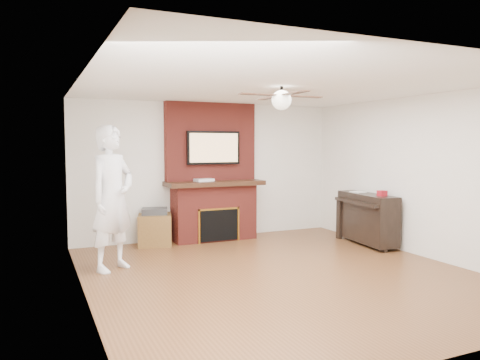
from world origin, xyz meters
name	(u,v)px	position (x,y,z in m)	size (l,w,h in m)	color
room_shell	(281,181)	(0.00, 0.00, 1.25)	(5.36, 5.86, 2.86)	#563219
fireplace	(213,185)	(0.00, 2.55, 1.00)	(1.78, 0.64, 2.50)	maroon
tv	(213,148)	(0.00, 2.50, 1.68)	(1.00, 0.08, 0.60)	black
ceiling_fan	(281,99)	(0.00, 0.00, 2.33)	(1.21, 1.21, 0.31)	black
person	(112,198)	(-2.02, 1.14, 1.00)	(0.74, 0.49, 2.01)	white
side_table	(155,228)	(-1.10, 2.48, 0.30)	(0.68, 0.68, 0.64)	brown
piano	(367,217)	(2.28, 1.03, 0.47)	(0.64, 1.39, 0.98)	black
cable_box	(204,180)	(-0.21, 2.45, 1.10)	(0.34, 0.19, 0.05)	silver
candle_orange	(206,240)	(-0.23, 2.31, 0.05)	(0.07, 0.07, 0.10)	orange
candle_green	(219,238)	(0.05, 2.39, 0.05)	(0.06, 0.06, 0.09)	#408435
candle_cream	(226,238)	(0.18, 2.33, 0.05)	(0.08, 0.08, 0.10)	beige
candle_blue	(228,238)	(0.20, 2.33, 0.04)	(0.05, 0.05, 0.08)	#2E438C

